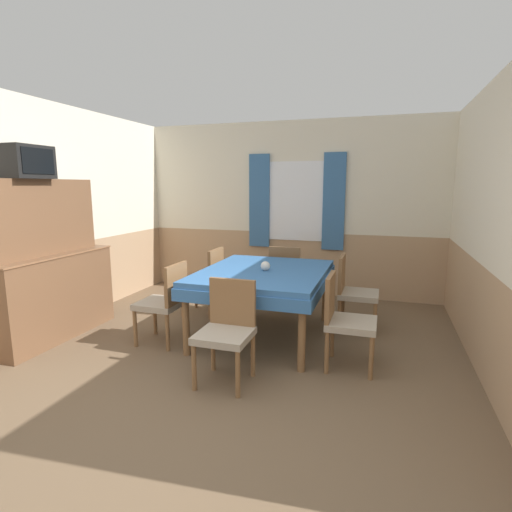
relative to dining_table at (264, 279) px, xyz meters
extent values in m
plane|color=brown|center=(-0.18, -1.97, -0.65)|extent=(16.00, 16.00, 0.00)
cube|color=silver|center=(-0.18, 1.89, 1.13)|extent=(4.92, 0.05, 1.65)
cube|color=tan|center=(-0.18, 1.89, -0.17)|extent=(4.92, 0.05, 0.95)
cube|color=white|center=(-0.06, 1.85, 0.77)|extent=(0.94, 0.01, 1.18)
cube|color=#386699|center=(-0.62, 1.83, 0.77)|extent=(0.32, 0.03, 1.41)
cube|color=#386699|center=(0.51, 1.83, 0.77)|extent=(0.32, 0.03, 1.41)
cube|color=silver|center=(-2.46, -0.06, 1.13)|extent=(0.05, 4.24, 1.65)
cube|color=tan|center=(-2.46, -0.06, -0.17)|extent=(0.05, 4.24, 0.95)
cube|color=silver|center=(2.11, -0.06, 1.13)|extent=(0.05, 4.24, 1.65)
cube|color=tan|center=(2.11, -0.06, -0.17)|extent=(0.05, 4.24, 0.95)
cube|color=#386BA8|center=(0.00, 0.00, 0.07)|extent=(1.31, 1.62, 0.06)
cube|color=#386BA8|center=(0.00, 0.00, -0.02)|extent=(1.34, 1.65, 0.12)
cylinder|color=brown|center=(-0.58, -0.73, -0.30)|extent=(0.07, 0.07, 0.69)
cylinder|color=brown|center=(0.58, -0.73, -0.30)|extent=(0.07, 0.07, 0.69)
cylinder|color=brown|center=(-0.58, 0.73, -0.30)|extent=(0.07, 0.07, 0.69)
cylinder|color=brown|center=(0.58, 0.73, -0.30)|extent=(0.07, 0.07, 0.69)
cylinder|color=brown|center=(1.18, 0.70, -0.45)|extent=(0.04, 0.04, 0.39)
cylinder|color=brown|center=(1.18, 0.32, -0.45)|extent=(0.04, 0.04, 0.39)
cylinder|color=brown|center=(0.80, 0.70, -0.45)|extent=(0.04, 0.04, 0.39)
cylinder|color=brown|center=(0.80, 0.32, -0.45)|extent=(0.04, 0.04, 0.39)
cube|color=tan|center=(0.99, 0.51, -0.23)|extent=(0.44, 0.44, 0.06)
cube|color=brown|center=(0.79, 0.51, 0.01)|extent=(0.04, 0.42, 0.41)
cylinder|color=brown|center=(-1.18, 0.32, -0.45)|extent=(0.04, 0.04, 0.39)
cylinder|color=brown|center=(-1.18, 0.70, -0.45)|extent=(0.04, 0.04, 0.39)
cylinder|color=brown|center=(-0.80, 0.32, -0.45)|extent=(0.04, 0.04, 0.39)
cylinder|color=brown|center=(-0.80, 0.70, -0.45)|extent=(0.04, 0.04, 0.39)
cube|color=tan|center=(-0.99, 0.51, -0.23)|extent=(0.44, 0.44, 0.06)
cube|color=brown|center=(-0.79, 0.51, 0.01)|extent=(0.04, 0.42, 0.41)
cylinder|color=brown|center=(-0.19, 1.33, -0.45)|extent=(0.04, 0.04, 0.39)
cylinder|color=brown|center=(0.19, 1.33, -0.45)|extent=(0.04, 0.04, 0.39)
cylinder|color=brown|center=(-0.19, 0.95, -0.45)|extent=(0.04, 0.04, 0.39)
cylinder|color=brown|center=(0.19, 0.95, -0.45)|extent=(0.04, 0.04, 0.39)
cube|color=tan|center=(0.00, 1.14, -0.23)|extent=(0.44, 0.44, 0.06)
cube|color=brown|center=(0.00, 0.94, 0.01)|extent=(0.42, 0.04, 0.41)
cylinder|color=brown|center=(1.18, -0.32, -0.45)|extent=(0.04, 0.04, 0.39)
cylinder|color=brown|center=(1.18, -0.70, -0.45)|extent=(0.04, 0.04, 0.39)
cylinder|color=brown|center=(0.80, -0.32, -0.45)|extent=(0.04, 0.04, 0.39)
cylinder|color=brown|center=(0.80, -0.70, -0.45)|extent=(0.04, 0.04, 0.39)
cube|color=tan|center=(0.99, -0.51, -0.23)|extent=(0.44, 0.44, 0.06)
cube|color=brown|center=(0.79, -0.51, 0.01)|extent=(0.04, 0.42, 0.41)
cylinder|color=brown|center=(0.19, -1.33, -0.45)|extent=(0.04, 0.04, 0.39)
cylinder|color=brown|center=(-0.19, -1.33, -0.45)|extent=(0.04, 0.04, 0.39)
cylinder|color=brown|center=(0.19, -0.95, -0.45)|extent=(0.04, 0.04, 0.39)
cylinder|color=brown|center=(-0.19, -0.95, -0.45)|extent=(0.04, 0.04, 0.39)
cube|color=tan|center=(0.00, -1.14, -0.23)|extent=(0.44, 0.44, 0.06)
cube|color=brown|center=(0.00, -0.94, 0.01)|extent=(0.42, 0.04, 0.41)
cylinder|color=brown|center=(-1.18, -0.70, -0.45)|extent=(0.04, 0.04, 0.39)
cylinder|color=brown|center=(-1.18, -0.32, -0.45)|extent=(0.04, 0.04, 0.39)
cylinder|color=brown|center=(-0.80, -0.70, -0.45)|extent=(0.04, 0.04, 0.39)
cylinder|color=brown|center=(-0.80, -0.32, -0.45)|extent=(0.04, 0.04, 0.39)
cube|color=tan|center=(-0.99, -0.51, -0.23)|extent=(0.44, 0.44, 0.06)
cube|color=brown|center=(-0.79, -0.51, 0.01)|extent=(0.04, 0.42, 0.41)
cube|color=brown|center=(-2.19, -0.74, -0.18)|extent=(0.44, 1.45, 0.93)
cube|color=#8C5F3F|center=(-2.19, -0.74, 0.27)|extent=(0.46, 1.47, 0.02)
cube|color=brown|center=(-2.25, -0.74, 0.68)|extent=(0.24, 1.30, 0.79)
cube|color=black|center=(-2.18, -0.91, 1.24)|extent=(0.28, 0.47, 0.33)
cube|color=black|center=(-2.04, -0.91, 1.25)|extent=(0.01, 0.38, 0.25)
sphere|color=silver|center=(0.03, -0.02, 0.15)|extent=(0.10, 0.10, 0.10)
camera|label=1|loc=(1.22, -4.07, 1.01)|focal=28.00mm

